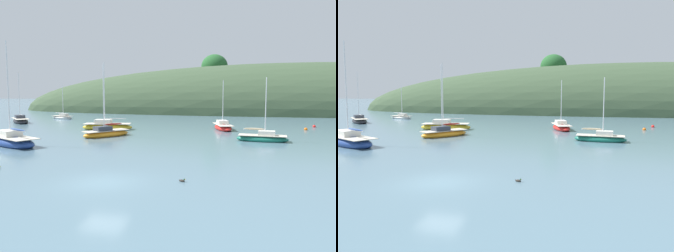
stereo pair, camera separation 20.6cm
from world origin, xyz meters
TOP-DOWN VIEW (x-y plane):
  - ground_plane at (0.00, 0.00)m, footprint 400.00×400.00m
  - far_shoreline_hill at (25.19, 70.01)m, footprint 150.00×36.00m
  - sailboat_white_near at (6.11, 28.20)m, footprint 3.34×6.28m
  - sailboat_navy_dinghy at (-24.36, 40.77)m, footprint 4.83×2.64m
  - sailboat_cream_ketch at (-9.51, 25.36)m, footprint 7.10×3.28m
  - sailboat_blue_center at (-13.54, 10.75)m, footprint 7.52×5.74m
  - sailboat_grey_yawl at (-27.15, 31.90)m, footprint 5.86×6.06m
  - sailboat_black_sloop at (-7.04, 18.61)m, footprint 5.14×5.78m
  - sailboat_yellow_far at (10.43, 18.01)m, footprint 5.46×2.41m
  - mooring_buoy_channel at (17.08, 29.47)m, footprint 0.44×0.44m
  - mooring_buoy_outer at (19.08, 33.49)m, footprint 0.44×0.44m
  - duck_lead at (4.41, 0.95)m, footprint 0.42×0.28m

SIDE VIEW (x-z plane):
  - ground_plane at x=0.00m, z-range 0.00..0.00m
  - duck_lead at x=4.41m, z-range -0.07..0.17m
  - far_shoreline_hill at x=25.19m, z-range -13.76..13.98m
  - mooring_buoy_channel at x=17.08m, z-range -0.15..0.39m
  - mooring_buoy_outer at x=19.08m, z-range -0.15..0.39m
  - sailboat_navy_dinghy at x=-24.36m, z-range -2.93..3.54m
  - sailboat_yellow_far at x=10.43m, z-range -3.06..3.75m
  - sailboat_white_near at x=6.11m, z-range -3.10..3.83m
  - sailboat_black_sloop at x=-7.04m, z-range -3.87..4.61m
  - sailboat_grey_yawl at x=-27.15m, z-range -3.89..4.66m
  - sailboat_cream_ketch at x=-9.51m, z-range -4.26..5.08m
  - sailboat_blue_center at x=-13.54m, z-range -4.67..5.55m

